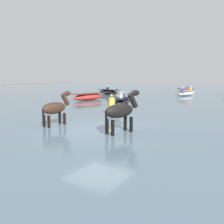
% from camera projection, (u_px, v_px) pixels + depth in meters
% --- Properties ---
extents(ground_plane, '(120.00, 120.00, 0.00)m').
position_uv_depth(ground_plane, '(99.00, 138.00, 10.93)').
color(ground_plane, '#756B56').
extents(water_surface, '(90.00, 90.00, 0.38)m').
position_uv_depth(water_surface, '(175.00, 108.00, 19.17)').
color(water_surface, slate).
rests_on(water_surface, ground).
extents(horse_lead_dark_bay, '(0.52, 1.80, 1.97)m').
position_uv_depth(horse_lead_dark_bay, '(55.00, 109.00, 11.73)').
color(horse_lead_dark_bay, '#382319').
rests_on(horse_lead_dark_bay, ground).
extents(horse_trailing_black, '(0.88, 1.95, 2.12)m').
position_uv_depth(horse_trailing_black, '(121.00, 112.00, 10.22)').
color(horse_trailing_black, black).
rests_on(horse_trailing_black, ground).
extents(boat_distant_west, '(3.23, 1.68, 1.06)m').
position_uv_depth(boat_distant_west, '(108.00, 92.00, 30.31)').
color(boat_distant_west, black).
rests_on(boat_distant_west, water_surface).
extents(boat_distant_east, '(1.69, 3.69, 0.63)m').
position_uv_depth(boat_distant_east, '(88.00, 97.00, 23.63)').
color(boat_distant_east, '#BC382D').
rests_on(boat_distant_east, water_surface).
extents(boat_near_port, '(2.50, 2.91, 1.07)m').
position_uv_depth(boat_near_port, '(187.00, 91.00, 32.66)').
color(boat_near_port, '#B2AD9E').
rests_on(boat_near_port, water_surface).
extents(boat_near_starboard, '(1.64, 3.01, 1.04)m').
position_uv_depth(boat_near_starboard, '(122.00, 102.00, 19.61)').
color(boat_near_starboard, black).
rests_on(boat_near_starboard, water_surface).
extents(boat_far_inshore, '(1.72, 3.35, 1.06)m').
position_uv_depth(boat_far_inshore, '(187.00, 93.00, 28.68)').
color(boat_far_inshore, silver).
rests_on(boat_far_inshore, water_surface).
extents(person_wading_close, '(0.35, 0.38, 1.63)m').
position_uv_depth(person_wading_close, '(111.00, 107.00, 14.88)').
color(person_wading_close, '#383842').
rests_on(person_wading_close, ground).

